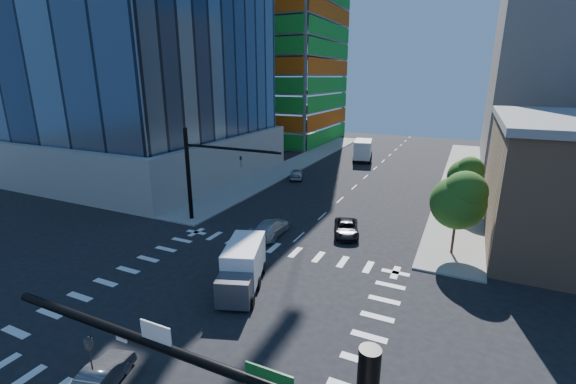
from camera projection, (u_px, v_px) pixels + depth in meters
The scene contains 14 objects.
ground at pixel (222, 306), 23.90m from camera, with size 160.00×160.00×0.00m, color black.
road_markings at pixel (222, 306), 23.90m from camera, with size 20.00×20.00×0.01m, color silver.
sidewalk_ne at pixel (461, 179), 53.52m from camera, with size 5.00×60.00×0.15m, color gray.
sidewalk_nw at pixel (297, 163), 63.68m from camera, with size 5.00×60.00×0.15m, color gray.
construction_building at pixel (275, 24), 81.77m from camera, with size 25.16×34.50×70.60m.
signal_mast_nw at pixel (200, 167), 36.38m from camera, with size 10.20×0.40×9.00m.
tree_south at pixel (460, 199), 29.50m from camera, with size 4.16×4.16×6.82m.
tree_north at pixel (466, 174), 39.99m from camera, with size 3.54×3.52×5.78m.
car_nb_far at pixel (346, 228), 34.59m from camera, with size 2.13×4.61×1.28m, color black.
car_sb_near at pixel (271, 228), 34.46m from camera, with size 2.07×5.09×1.48m, color silver.
car_sb_mid at pixel (297, 174), 53.79m from camera, with size 1.69×4.21×1.43m, color #ACAEB4.
car_sb_cross at pixel (101, 377), 17.43m from camera, with size 1.31×3.75×1.24m, color #515156.
box_truck_near at pixel (242, 272), 25.52m from camera, with size 4.11×6.07×2.94m.
box_truck_far at pixel (363, 151), 65.86m from camera, with size 4.16×7.26×3.58m.
Camera 1 is at (12.58, -17.16, 13.65)m, focal length 24.00 mm.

